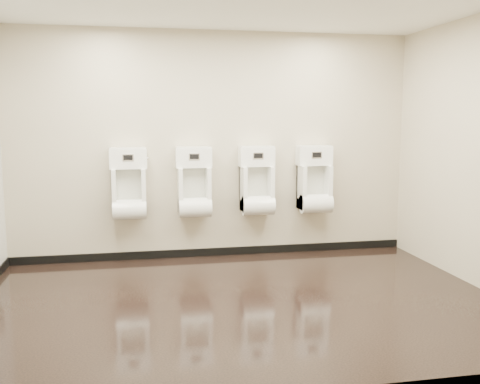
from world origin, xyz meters
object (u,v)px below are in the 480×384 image
Objects in this scene: urinal_1 at (194,187)px; urinal_2 at (257,186)px; urinal_0 at (129,189)px; urinal_3 at (315,184)px.

urinal_2 is at bearing 0.00° from urinal_1.
urinal_2 is (1.57, 0.00, 0.00)m from urinal_0.
urinal_3 is at bearing 0.00° from urinal_0.
urinal_0 is 1.00× the size of urinal_3.
urinal_2 is at bearing 180.00° from urinal_3.
urinal_2 is (0.79, 0.00, 0.00)m from urinal_1.
urinal_3 is (2.32, 0.00, 0.00)m from urinal_0.
urinal_0 and urinal_1 have the same top height.
urinal_1 is at bearing 180.00° from urinal_3.
urinal_0 is 2.32m from urinal_3.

